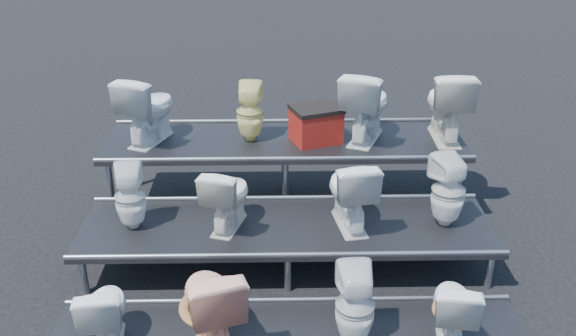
{
  "coord_description": "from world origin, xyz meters",
  "views": [
    {
      "loc": [
        -0.1,
        -5.66,
        3.83
      ],
      "look_at": [
        0.01,
        0.1,
        1.06
      ],
      "focal_mm": 40.0,
      "sensor_mm": 36.0,
      "label": 1
    }
  ],
  "objects_px": {
    "toilet_1": "(210,303)",
    "toilet_9": "(250,112)",
    "toilet_4": "(130,197)",
    "toilet_6": "(350,191)",
    "toilet_7": "(448,191)",
    "toilet_0": "(105,313)",
    "toilet_2": "(355,306)",
    "toilet_8": "(148,108)",
    "toilet_5": "(227,196)",
    "toilet_11": "(447,104)",
    "toilet_3": "(453,308)",
    "toilet_10": "(366,105)",
    "red_crate": "(316,126)"
  },
  "relations": [
    {
      "from": "toilet_0",
      "to": "toilet_2",
      "type": "relative_size",
      "value": 0.89
    },
    {
      "from": "toilet_7",
      "to": "toilet_9",
      "type": "height_order",
      "value": "toilet_9"
    },
    {
      "from": "toilet_0",
      "to": "toilet_2",
      "type": "height_order",
      "value": "toilet_2"
    },
    {
      "from": "toilet_10",
      "to": "red_crate",
      "type": "distance_m",
      "value": 0.63
    },
    {
      "from": "toilet_4",
      "to": "toilet_11",
      "type": "xyz_separation_m",
      "value": [
        3.44,
        1.3,
        0.48
      ]
    },
    {
      "from": "toilet_4",
      "to": "toilet_10",
      "type": "height_order",
      "value": "toilet_10"
    },
    {
      "from": "toilet_2",
      "to": "toilet_10",
      "type": "distance_m",
      "value": 2.76
    },
    {
      "from": "toilet_0",
      "to": "toilet_10",
      "type": "relative_size",
      "value": 0.79
    },
    {
      "from": "toilet_0",
      "to": "toilet_8",
      "type": "relative_size",
      "value": 0.83
    },
    {
      "from": "toilet_0",
      "to": "toilet_6",
      "type": "relative_size",
      "value": 0.88
    },
    {
      "from": "toilet_2",
      "to": "red_crate",
      "type": "distance_m",
      "value": 2.62
    },
    {
      "from": "toilet_3",
      "to": "toilet_7",
      "type": "distance_m",
      "value": 1.39
    },
    {
      "from": "toilet_3",
      "to": "toilet_7",
      "type": "xyz_separation_m",
      "value": [
        0.24,
        1.3,
        0.44
      ]
    },
    {
      "from": "toilet_9",
      "to": "toilet_2",
      "type": "bearing_deg",
      "value": 114.95
    },
    {
      "from": "toilet_7",
      "to": "red_crate",
      "type": "xyz_separation_m",
      "value": [
        -1.26,
        1.24,
        0.21
      ]
    },
    {
      "from": "toilet_1",
      "to": "toilet_9",
      "type": "bearing_deg",
      "value": -114.34
    },
    {
      "from": "toilet_6",
      "to": "toilet_1",
      "type": "bearing_deg",
      "value": 35.87
    },
    {
      "from": "red_crate",
      "to": "toilet_5",
      "type": "bearing_deg",
      "value": -147.95
    },
    {
      "from": "toilet_10",
      "to": "red_crate",
      "type": "height_order",
      "value": "toilet_10"
    },
    {
      "from": "toilet_9",
      "to": "red_crate",
      "type": "relative_size",
      "value": 1.33
    },
    {
      "from": "toilet_2",
      "to": "toilet_8",
      "type": "relative_size",
      "value": 0.93
    },
    {
      "from": "toilet_3",
      "to": "toilet_7",
      "type": "height_order",
      "value": "toilet_7"
    },
    {
      "from": "toilet_8",
      "to": "toilet_11",
      "type": "bearing_deg",
      "value": -158.09
    },
    {
      "from": "toilet_7",
      "to": "toilet_11",
      "type": "xyz_separation_m",
      "value": [
        0.26,
        1.3,
        0.45
      ]
    },
    {
      "from": "toilet_1",
      "to": "toilet_2",
      "type": "bearing_deg",
      "value": 161.42
    },
    {
      "from": "toilet_7",
      "to": "toilet_8",
      "type": "distance_m",
      "value": 3.48
    },
    {
      "from": "red_crate",
      "to": "toilet_1",
      "type": "bearing_deg",
      "value": -132.33
    },
    {
      "from": "toilet_2",
      "to": "toilet_1",
      "type": "bearing_deg",
      "value": -2.28
    },
    {
      "from": "toilet_7",
      "to": "toilet_11",
      "type": "bearing_deg",
      "value": -121.07
    },
    {
      "from": "toilet_8",
      "to": "toilet_6",
      "type": "bearing_deg",
      "value": 171.41
    },
    {
      "from": "toilet_5",
      "to": "toilet_10",
      "type": "relative_size",
      "value": 0.8
    },
    {
      "from": "toilet_8",
      "to": "toilet_10",
      "type": "distance_m",
      "value": 2.51
    },
    {
      "from": "toilet_2",
      "to": "toilet_4",
      "type": "distance_m",
      "value": 2.51
    },
    {
      "from": "toilet_10",
      "to": "toilet_5",
      "type": "bearing_deg",
      "value": 62.8
    },
    {
      "from": "toilet_3",
      "to": "toilet_11",
      "type": "xyz_separation_m",
      "value": [
        0.49,
        2.6,
        0.89
      ]
    },
    {
      "from": "toilet_4",
      "to": "red_crate",
      "type": "height_order",
      "value": "red_crate"
    },
    {
      "from": "toilet_1",
      "to": "toilet_9",
      "type": "height_order",
      "value": "toilet_9"
    },
    {
      "from": "toilet_4",
      "to": "toilet_6",
      "type": "bearing_deg",
      "value": 170.95
    },
    {
      "from": "toilet_4",
      "to": "toilet_3",
      "type": "bearing_deg",
      "value": 147.17
    },
    {
      "from": "toilet_5",
      "to": "toilet_9",
      "type": "bearing_deg",
      "value": -81.65
    },
    {
      "from": "toilet_2",
      "to": "toilet_3",
      "type": "relative_size",
      "value": 1.11
    },
    {
      "from": "toilet_2",
      "to": "toilet_4",
      "type": "bearing_deg",
      "value": -33.82
    },
    {
      "from": "toilet_5",
      "to": "toilet_7",
      "type": "distance_m",
      "value": 2.22
    },
    {
      "from": "toilet_1",
      "to": "toilet_8",
      "type": "xyz_separation_m",
      "value": [
        -0.91,
        2.6,
        0.78
      ]
    },
    {
      "from": "toilet_7",
      "to": "toilet_0",
      "type": "bearing_deg",
      "value": 2.33
    },
    {
      "from": "toilet_8",
      "to": "toilet_5",
      "type": "bearing_deg",
      "value": 148.85
    },
    {
      "from": "toilet_0",
      "to": "toilet_2",
      "type": "xyz_separation_m",
      "value": [
        2.11,
        0.0,
        0.04
      ]
    },
    {
      "from": "toilet_5",
      "to": "red_crate",
      "type": "distance_m",
      "value": 1.59
    },
    {
      "from": "toilet_8",
      "to": "toilet_10",
      "type": "relative_size",
      "value": 0.95
    },
    {
      "from": "toilet_4",
      "to": "toilet_11",
      "type": "relative_size",
      "value": 0.8
    }
  ]
}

